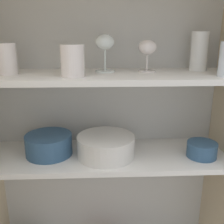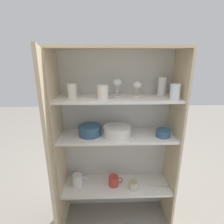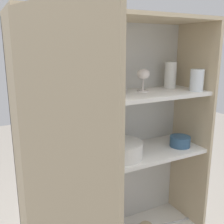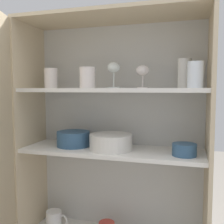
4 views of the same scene
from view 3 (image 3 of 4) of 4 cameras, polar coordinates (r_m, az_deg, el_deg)
cupboard_back_panel at (r=1.52m, az=-1.29°, el=-10.56°), size 0.97×0.02×1.51m
cupboard_side_left at (r=1.26m, az=-18.67°, el=-16.75°), size 0.02×0.32×1.51m
cupboard_side_right at (r=1.66m, az=16.32°, el=-8.92°), size 0.02×0.32×1.51m
cupboard_top_panel at (r=1.25m, az=1.81°, el=20.07°), size 0.97×0.32×0.02m
shelf_board_middle at (r=1.36m, az=1.59°, el=-9.92°), size 0.94×0.29×0.02m
shelf_board_upper at (r=1.27m, az=1.68°, el=3.33°), size 0.94×0.29×0.02m
tumbler_glass_0 at (r=1.51m, az=12.60°, el=7.87°), size 0.07×0.07×0.14m
tumbler_glass_1 at (r=1.15m, az=-1.57°, el=5.42°), size 0.08×0.08×0.10m
tumbler_glass_2 at (r=1.12m, az=-13.39°, el=4.86°), size 0.07×0.07×0.11m
tumbler_glass_3 at (r=1.43m, az=17.98°, el=6.61°), size 0.07×0.07×0.11m
wine_glass_0 at (r=1.28m, az=0.76°, el=8.27°), size 0.07×0.07×0.14m
wine_glass_1 at (r=1.36m, az=6.85°, el=7.87°), size 0.07×0.07×0.12m
plate_stack_white at (r=1.33m, az=1.84°, el=-8.18°), size 0.22×0.22×0.08m
mixing_bowl_large at (r=1.26m, az=-7.52°, el=-9.36°), size 0.18×0.18×0.08m
serving_bowl_small at (r=1.52m, az=14.59°, el=-6.09°), size 0.11×0.11×0.06m
serving_spoon at (r=1.77m, az=14.07°, el=-22.01°), size 0.20×0.04×0.01m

